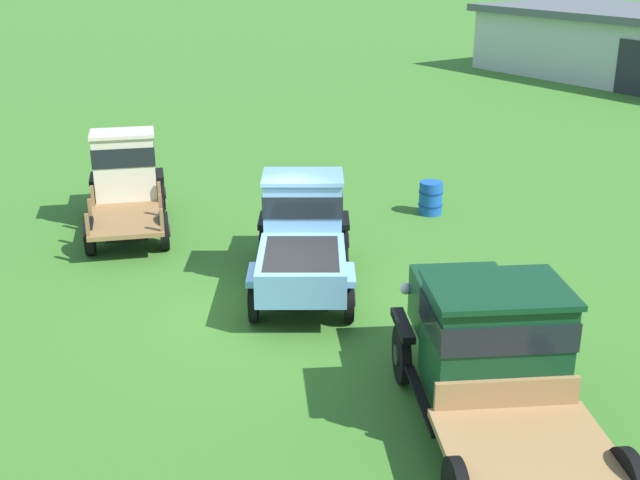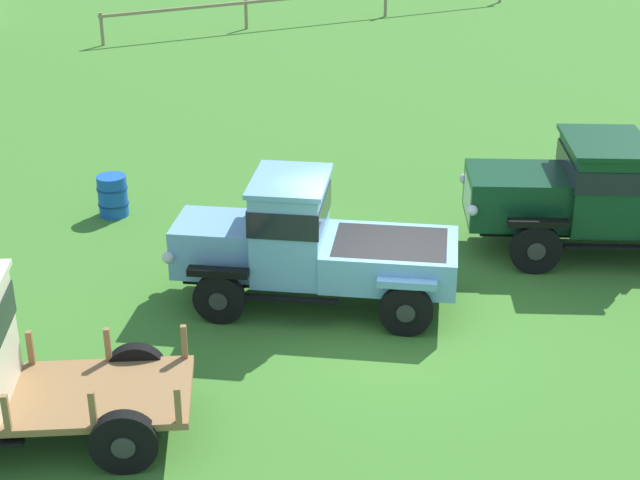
{
  "view_description": "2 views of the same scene",
  "coord_description": "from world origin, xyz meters",
  "views": [
    {
      "loc": [
        11.7,
        -6.92,
        6.54
      ],
      "look_at": [
        -0.54,
        1.32,
        1.0
      ],
      "focal_mm": 45.0,
      "sensor_mm": 36.0,
      "label": 1
    },
    {
      "loc": [
        -7.1,
        -11.97,
        7.84
      ],
      "look_at": [
        -0.54,
        1.32,
        1.0
      ],
      "focal_mm": 55.0,
      "sensor_mm": 36.0,
      "label": 2
    }
  ],
  "objects": [
    {
      "name": "ground_plane",
      "position": [
        0.0,
        0.0,
        0.0
      ],
      "size": [
        240.0,
        240.0,
        0.0
      ],
      "primitive_type": "plane",
      "color": "#3D7528"
    },
    {
      "name": "vintage_truck_second_in_line",
      "position": [
        -0.86,
        1.12,
        1.1
      ],
      "size": [
        4.73,
        3.87,
        2.21
      ],
      "color": "black",
      "rests_on": "ground"
    },
    {
      "name": "vintage_truck_midrow_center",
      "position": [
        4.58,
        0.75,
        1.16
      ],
      "size": [
        5.67,
        4.27,
        2.14
      ],
      "color": "black",
      "rests_on": "ground"
    },
    {
      "name": "oil_drum_beside_row",
      "position": [
        -2.78,
        6.2,
        0.42
      ],
      "size": [
        0.62,
        0.62,
        0.84
      ],
      "color": "#1951B2",
      "rests_on": "ground"
    }
  ]
}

